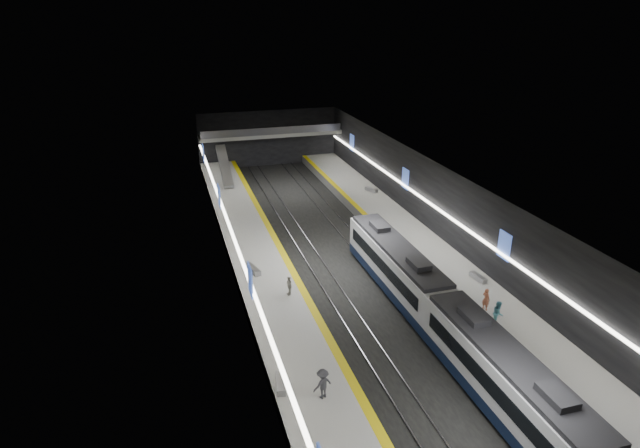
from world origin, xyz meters
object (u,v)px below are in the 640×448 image
object	(u,v)px
bench_left_near	(280,384)
passenger_right_a	(486,299)
bench_left_far	(253,270)
bench_right_far	(371,190)
passenger_left_a	(289,286)
train	(441,312)
escalator	(225,166)
passenger_right_b	(498,313)
passenger_left_b	(323,384)
bench_right_near	(478,277)

from	to	relation	value
bench_left_near	passenger_right_a	distance (m)	16.85
bench_left_far	passenger_right_a	world-z (taller)	passenger_right_a
bench_right_far	passenger_left_a	size ratio (longest dim) A/B	1.16
train	bench_right_far	distance (m)	29.43
escalator	passenger_right_b	bearing A→B (deg)	-70.19
train	escalator	xyz separation A→B (m)	(-10.00, 38.07, 0.70)
passenger_left_b	passenger_right_b	bearing A→B (deg)	174.81
bench_right_far	passenger_left_b	distance (m)	37.00
bench_right_near	passenger_right_a	size ratio (longest dim) A/B	1.00
escalator	bench_right_far	world-z (taller)	escalator
bench_left_near	bench_right_far	world-z (taller)	bench_left_near
passenger_left_a	bench_right_far	bearing A→B (deg)	135.15
train	bench_left_near	size ratio (longest dim) A/B	16.43
escalator	passenger_left_b	size ratio (longest dim) A/B	4.28
escalator	bench_left_far	world-z (taller)	escalator
passenger_right_a	passenger_left_b	distance (m)	15.32
passenger_right_b	passenger_left_a	distance (m)	15.36
train	bench_right_near	bearing A→B (deg)	40.26
bench_right_near	passenger_left_b	bearing A→B (deg)	-157.45
escalator	bench_right_near	distance (m)	36.59
train	passenger_right_b	xyz separation A→B (m)	(4.00, -0.79, -0.29)
passenger_right_b	passenger_left_a	world-z (taller)	passenger_right_b
escalator	bench_left_far	size ratio (longest dim) A/B	4.12
passenger_right_b	passenger_left_a	size ratio (longest dim) A/B	1.18
bench_right_near	passenger_left_a	world-z (taller)	passenger_left_a
train	bench_right_far	xyz separation A→B (m)	(6.28, 28.74, -0.98)
bench_left_near	passenger_right_b	size ratio (longest dim) A/B	1.01
escalator	bench_right_far	bearing A→B (deg)	-29.81
bench_left_far	passenger_left_a	distance (m)	4.95
bench_left_near	bench_right_far	distance (m)	36.60
bench_right_near	passenger_left_a	xyz separation A→B (m)	(-15.32, 2.06, 0.56)
passenger_left_b	passenger_left_a	bearing A→B (deg)	-114.65
bench_left_far	passenger_left_b	size ratio (longest dim) A/B	1.04
bench_right_near	passenger_right_a	xyz separation A→B (m)	(-2.04, -4.18, 0.64)
bench_right_far	passenger_right_b	distance (m)	29.63
bench_left_near	bench_right_far	bearing A→B (deg)	68.92
passenger_left_a	passenger_left_b	bearing A→B (deg)	-13.64
train	escalator	distance (m)	39.36
passenger_left_a	bench_left_far	bearing A→B (deg)	-164.65
bench_right_near	passenger_right_b	xyz separation A→B (m)	(-2.35, -6.17, 0.70)
escalator	bench_left_far	xyz separation A→B (m)	(-1.02, -26.16, -1.66)
train	bench_left_far	size ratio (longest dim) A/B	15.49
passenger_right_a	train	bearing A→B (deg)	87.14
bench_left_far	bench_right_far	bearing A→B (deg)	27.68
passenger_right_a	bench_left_near	bearing A→B (deg)	85.98
passenger_right_a	passenger_right_b	size ratio (longest dim) A/B	0.94
train	passenger_left_b	size ratio (longest dim) A/B	16.06
escalator	bench_right_near	world-z (taller)	escalator
bench_right_far	passenger_right_b	world-z (taller)	passenger_right_b
bench_right_far	passenger_left_a	distance (m)	26.21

